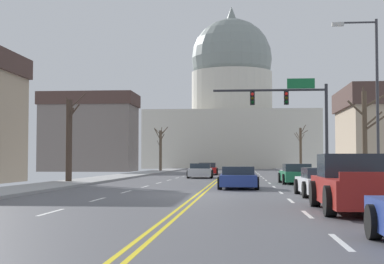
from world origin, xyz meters
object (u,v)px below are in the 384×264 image
(sedan_near_01, at_px, (238,178))
(pickup_truck_near_03, at_px, (356,186))
(sedan_near_02, at_px, (324,182))
(sedan_oncoming_00, at_px, (200,171))
(signal_gantry, at_px, (294,108))
(street_lamp_right, at_px, (371,88))
(sedan_oncoming_01, at_px, (207,169))
(sedan_near_00, at_px, (296,174))

(sedan_near_01, bearing_deg, pickup_truck_near_03, -75.10)
(sedan_near_02, bearing_deg, sedan_oncoming_00, 105.95)
(signal_gantry, distance_m, street_lamp_right, 12.55)
(street_lamp_right, relative_size, sedan_oncoming_01, 1.72)
(pickup_truck_near_03, bearing_deg, sedan_near_00, 89.67)
(street_lamp_right, height_order, sedan_near_00, street_lamp_right)
(sedan_near_01, distance_m, sedan_oncoming_00, 17.61)
(street_lamp_right, distance_m, sedan_oncoming_01, 31.94)
(sedan_near_01, relative_size, pickup_truck_near_03, 0.82)
(sedan_near_02, xyz_separation_m, sedan_oncoming_01, (-6.75, 34.35, 0.02))
(street_lamp_right, xyz_separation_m, sedan_near_00, (-2.81, 8.11, -4.30))
(street_lamp_right, bearing_deg, sedan_oncoming_00, 116.47)
(sedan_near_02, bearing_deg, pickup_truck_near_03, -90.50)
(sedan_near_01, xyz_separation_m, sedan_near_02, (3.48, -6.01, 0.01))
(sedan_near_02, distance_m, sedan_oncoming_00, 24.27)
(signal_gantry, bearing_deg, pickup_truck_near_03, -90.99)
(signal_gantry, xyz_separation_m, sedan_near_01, (-3.82, -10.48, -4.55))
(sedan_near_02, bearing_deg, sedan_near_00, 89.77)
(signal_gantry, xyz_separation_m, street_lamp_right, (2.52, -12.30, -0.21))
(sedan_oncoming_00, bearing_deg, sedan_near_02, -74.05)
(street_lamp_right, height_order, pickup_truck_near_03, street_lamp_right)
(signal_gantry, height_order, street_lamp_right, street_lamp_right)
(signal_gantry, bearing_deg, sedan_near_01, -110.05)
(sedan_near_00, xyz_separation_m, sedan_near_02, (-0.05, -12.30, -0.03))
(signal_gantry, relative_size, pickup_truck_near_03, 1.45)
(sedan_near_00, relative_size, sedan_oncoming_01, 1.00)
(signal_gantry, distance_m, sedan_near_02, 17.11)
(signal_gantry, distance_m, pickup_truck_near_03, 23.75)
(sedan_near_02, bearing_deg, street_lamp_right, 55.69)
(signal_gantry, height_order, sedan_near_00, signal_gantry)
(sedan_near_02, relative_size, sedan_oncoming_01, 0.93)
(street_lamp_right, bearing_deg, signal_gantry, 101.58)
(sedan_near_02, distance_m, pickup_truck_near_03, 6.85)
(sedan_near_00, xyz_separation_m, sedan_near_01, (-3.53, -6.29, -0.03))
(sedan_oncoming_00, bearing_deg, pickup_truck_near_03, -77.65)
(pickup_truck_near_03, bearing_deg, sedan_near_01, 104.90)
(sedan_near_01, height_order, sedan_near_02, sedan_near_02)
(sedan_near_01, relative_size, sedan_oncoming_01, 0.96)
(street_lamp_right, xyz_separation_m, sedan_oncoming_01, (-9.61, 30.16, -4.31))
(sedan_near_00, xyz_separation_m, sedan_oncoming_00, (-6.72, 11.04, -0.01))
(sedan_near_02, height_order, sedan_oncoming_00, sedan_oncoming_00)
(sedan_near_00, height_order, sedan_near_02, sedan_near_00)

